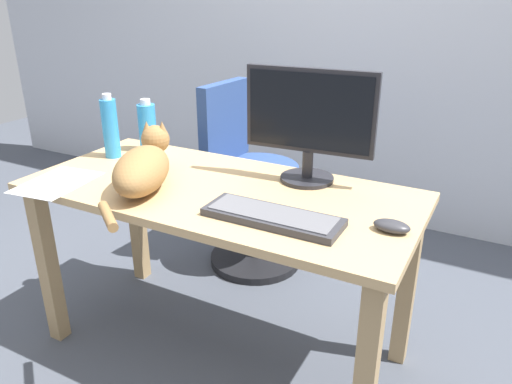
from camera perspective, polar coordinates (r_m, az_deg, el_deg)
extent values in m
plane|color=#474C56|center=(2.17, -3.73, -17.29)|extent=(8.00, 8.00, 0.00)
cube|color=silver|center=(3.06, 11.73, 20.60)|extent=(6.00, 0.04, 2.60)
cube|color=tan|center=(1.80, -4.29, 0.04)|extent=(1.43, 0.66, 0.03)
cube|color=tan|center=(2.19, -22.83, -7.92)|extent=(0.06, 0.06, 0.68)
cube|color=tan|center=(1.56, 12.55, -20.23)|extent=(0.06, 0.06, 0.68)
cube|color=tan|center=(2.51, -13.56, -2.67)|extent=(0.06, 0.06, 0.68)
cube|color=tan|center=(1.99, 16.99, -10.30)|extent=(0.06, 0.06, 0.68)
cylinder|color=black|center=(2.71, -0.07, -7.62)|extent=(0.48, 0.48, 0.04)
cylinder|color=black|center=(2.61, -0.08, -3.33)|extent=(0.06, 0.06, 0.49)
cylinder|color=navy|center=(2.50, -0.08, 2.36)|extent=(0.44, 0.44, 0.06)
cube|color=navy|center=(2.53, -3.68, 8.04)|extent=(0.09, 0.36, 0.40)
cylinder|color=#232328|center=(1.87, 5.89, 1.57)|extent=(0.20, 0.20, 0.01)
cylinder|color=#232328|center=(1.85, 5.96, 3.24)|extent=(0.04, 0.04, 0.10)
cube|color=#232328|center=(1.79, 6.22, 9.28)|extent=(0.48, 0.06, 0.30)
cube|color=black|center=(1.78, 6.07, 9.19)|extent=(0.45, 0.04, 0.27)
cube|color=#333338|center=(1.54, 1.92, -2.90)|extent=(0.44, 0.15, 0.02)
cube|color=slate|center=(1.53, 1.93, -2.42)|extent=(0.40, 0.12, 0.00)
ellipsoid|color=olive|center=(1.79, -13.03, 2.44)|extent=(0.31, 0.40, 0.15)
sphere|color=olive|center=(1.97, -11.52, 5.97)|extent=(0.11, 0.11, 0.11)
cone|color=olive|center=(1.96, -12.49, 7.35)|extent=(0.04, 0.04, 0.04)
cone|color=olive|center=(1.95, -10.76, 7.37)|extent=(0.04, 0.04, 0.04)
cylinder|color=olive|center=(1.59, -16.71, -2.67)|extent=(0.16, 0.13, 0.03)
ellipsoid|color=#333338|center=(1.52, 15.37, -3.81)|extent=(0.11, 0.06, 0.04)
cube|color=white|center=(1.98, -21.97, 1.03)|extent=(0.25, 0.32, 0.00)
cylinder|color=#2D8CD1|center=(2.23, -12.39, 7.25)|extent=(0.08, 0.08, 0.20)
cylinder|color=silver|center=(2.20, -12.64, 10.11)|extent=(0.04, 0.04, 0.02)
cylinder|color=#2D8CD1|center=(2.17, -16.42, 7.01)|extent=(0.07, 0.07, 0.25)
cylinder|color=silver|center=(2.14, -16.83, 10.48)|extent=(0.04, 0.04, 0.02)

